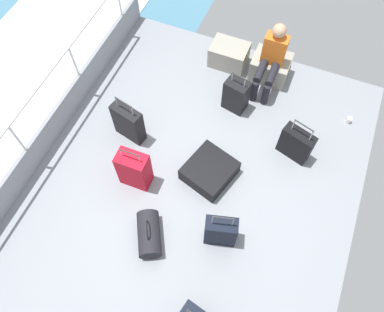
{
  "coord_description": "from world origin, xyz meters",
  "views": [
    {
      "loc": [
        0.83,
        -2.2,
        4.84
      ],
      "look_at": [
        -0.13,
        0.15,
        0.25
      ],
      "focal_mm": 35.82,
      "sensor_mm": 36.0,
      "label": 1
    }
  ],
  "objects_px": {
    "passenger_seated": "(271,58)",
    "suitcase_1": "(134,169)",
    "suitcase_3": "(210,171)",
    "cargo_crate_1": "(270,67)",
    "suitcase_5": "(236,95)",
    "suitcase_0": "(296,144)",
    "paper_cup": "(349,120)",
    "suitcase_4": "(128,123)",
    "duffel_bag": "(149,234)",
    "cargo_crate_0": "(229,55)",
    "suitcase_2": "(221,231)"
  },
  "relations": [
    {
      "from": "cargo_crate_0",
      "to": "passenger_seated",
      "type": "distance_m",
      "value": 0.83
    },
    {
      "from": "suitcase_4",
      "to": "suitcase_3",
      "type": "bearing_deg",
      "value": -8.03
    },
    {
      "from": "duffel_bag",
      "to": "paper_cup",
      "type": "bearing_deg",
      "value": 53.94
    },
    {
      "from": "suitcase_1",
      "to": "duffel_bag",
      "type": "bearing_deg",
      "value": -52.57
    },
    {
      "from": "cargo_crate_0",
      "to": "suitcase_4",
      "type": "distance_m",
      "value": 2.07
    },
    {
      "from": "suitcase_0",
      "to": "paper_cup",
      "type": "xyz_separation_m",
      "value": [
        0.65,
        0.85,
        -0.21
      ]
    },
    {
      "from": "suitcase_2",
      "to": "passenger_seated",
      "type": "bearing_deg",
      "value": 94.28
    },
    {
      "from": "suitcase_5",
      "to": "suitcase_4",
      "type": "bearing_deg",
      "value": -139.35
    },
    {
      "from": "duffel_bag",
      "to": "paper_cup",
      "type": "height_order",
      "value": "duffel_bag"
    },
    {
      "from": "suitcase_0",
      "to": "cargo_crate_1",
      "type": "bearing_deg",
      "value": 120.12
    },
    {
      "from": "suitcase_0",
      "to": "suitcase_1",
      "type": "distance_m",
      "value": 2.26
    },
    {
      "from": "duffel_bag",
      "to": "paper_cup",
      "type": "distance_m",
      "value": 3.43
    },
    {
      "from": "suitcase_2",
      "to": "suitcase_5",
      "type": "xyz_separation_m",
      "value": [
        -0.51,
        2.06,
        -0.0
      ]
    },
    {
      "from": "cargo_crate_1",
      "to": "suitcase_2",
      "type": "xyz_separation_m",
      "value": [
        0.2,
        -2.85,
        0.08
      ]
    },
    {
      "from": "suitcase_5",
      "to": "suitcase_3",
      "type": "bearing_deg",
      "value": -87.04
    },
    {
      "from": "passenger_seated",
      "to": "suitcase_3",
      "type": "height_order",
      "value": "passenger_seated"
    },
    {
      "from": "paper_cup",
      "to": "suitcase_1",
      "type": "bearing_deg",
      "value": -140.54
    },
    {
      "from": "cargo_crate_1",
      "to": "suitcase_2",
      "type": "height_order",
      "value": "suitcase_2"
    },
    {
      "from": "cargo_crate_1",
      "to": "suitcase_4",
      "type": "height_order",
      "value": "suitcase_4"
    },
    {
      "from": "suitcase_0",
      "to": "paper_cup",
      "type": "height_order",
      "value": "suitcase_0"
    },
    {
      "from": "suitcase_5",
      "to": "paper_cup",
      "type": "bearing_deg",
      "value": 12.4
    },
    {
      "from": "suitcase_2",
      "to": "duffel_bag",
      "type": "distance_m",
      "value": 0.9
    },
    {
      "from": "cargo_crate_0",
      "to": "suitcase_5",
      "type": "bearing_deg",
      "value": -64.14
    },
    {
      "from": "cargo_crate_1",
      "to": "suitcase_1",
      "type": "relative_size",
      "value": 0.8
    },
    {
      "from": "passenger_seated",
      "to": "duffel_bag",
      "type": "height_order",
      "value": "passenger_seated"
    },
    {
      "from": "passenger_seated",
      "to": "paper_cup",
      "type": "xyz_separation_m",
      "value": [
        1.39,
        -0.24,
        -0.53
      ]
    },
    {
      "from": "duffel_bag",
      "to": "paper_cup",
      "type": "relative_size",
      "value": 6.31
    },
    {
      "from": "suitcase_3",
      "to": "duffel_bag",
      "type": "height_order",
      "value": "duffel_bag"
    },
    {
      "from": "suitcase_3",
      "to": "cargo_crate_1",
      "type": "bearing_deg",
      "value": 83.16
    },
    {
      "from": "passenger_seated",
      "to": "suitcase_2",
      "type": "distance_m",
      "value": 2.69
    },
    {
      "from": "suitcase_0",
      "to": "suitcase_5",
      "type": "distance_m",
      "value": 1.15
    },
    {
      "from": "suitcase_4",
      "to": "suitcase_2",
      "type": "bearing_deg",
      "value": -29.26
    },
    {
      "from": "suitcase_4",
      "to": "duffel_bag",
      "type": "relative_size",
      "value": 1.27
    },
    {
      "from": "suitcase_4",
      "to": "paper_cup",
      "type": "relative_size",
      "value": 8.02
    },
    {
      "from": "suitcase_3",
      "to": "paper_cup",
      "type": "distance_m",
      "value": 2.31
    },
    {
      "from": "suitcase_5",
      "to": "duffel_bag",
      "type": "relative_size",
      "value": 1.13
    },
    {
      "from": "cargo_crate_1",
      "to": "suitcase_1",
      "type": "distance_m",
      "value": 2.76
    },
    {
      "from": "suitcase_4",
      "to": "cargo_crate_1",
      "type": "bearing_deg",
      "value": 50.07
    },
    {
      "from": "passenger_seated",
      "to": "suitcase_1",
      "type": "bearing_deg",
      "value": -116.35
    },
    {
      "from": "suitcase_0",
      "to": "paper_cup",
      "type": "bearing_deg",
      "value": 52.82
    },
    {
      "from": "suitcase_0",
      "to": "suitcase_1",
      "type": "bearing_deg",
      "value": -146.84
    },
    {
      "from": "suitcase_2",
      "to": "suitcase_0",
      "type": "bearing_deg",
      "value": 71.18
    },
    {
      "from": "cargo_crate_0",
      "to": "suitcase_3",
      "type": "relative_size",
      "value": 0.8
    },
    {
      "from": "suitcase_0",
      "to": "duffel_bag",
      "type": "xyz_separation_m",
      "value": [
        -1.37,
        -1.91,
        -0.12
      ]
    },
    {
      "from": "passenger_seated",
      "to": "duffel_bag",
      "type": "xyz_separation_m",
      "value": [
        -0.63,
        -3.0,
        -0.43
      ]
    },
    {
      "from": "passenger_seated",
      "to": "duffel_bag",
      "type": "distance_m",
      "value": 3.1
    },
    {
      "from": "cargo_crate_1",
      "to": "suitcase_4",
      "type": "bearing_deg",
      "value": -129.93
    },
    {
      "from": "cargo_crate_0",
      "to": "passenger_seated",
      "type": "bearing_deg",
      "value": -15.71
    },
    {
      "from": "passenger_seated",
      "to": "suitcase_1",
      "type": "relative_size",
      "value": 1.41
    },
    {
      "from": "suitcase_5",
      "to": "duffel_bag",
      "type": "height_order",
      "value": "suitcase_5"
    }
  ]
}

